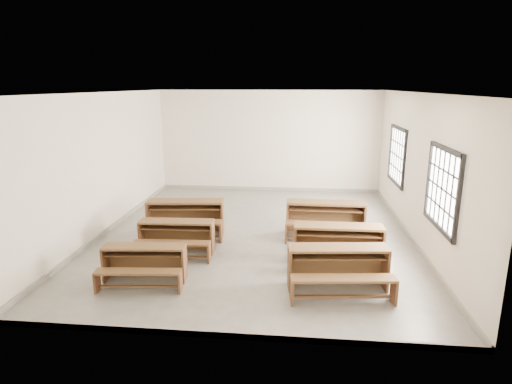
# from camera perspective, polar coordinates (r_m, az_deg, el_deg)

# --- Properties ---
(room) EXTENTS (8.50, 8.50, 3.20)m
(room) POSITION_cam_1_polar(r_m,az_deg,el_deg) (9.45, 0.55, 6.72)
(room) COLOR gray
(room) RESTS_ON ground
(desk_set_0) EXTENTS (1.49, 0.86, 0.64)m
(desk_set_0) POSITION_cam_1_polar(r_m,az_deg,el_deg) (7.79, -14.70, -8.91)
(desk_set_0) COLOR brown
(desk_set_0) RESTS_ON ground
(desk_set_1) EXTENTS (1.54, 0.85, 0.68)m
(desk_set_1) POSITION_cam_1_polar(r_m,az_deg,el_deg) (8.89, -10.58, -5.61)
(desk_set_1) COLOR brown
(desk_set_1) RESTS_ON ground
(desk_set_2) EXTENTS (1.83, 1.08, 0.79)m
(desk_set_2) POSITION_cam_1_polar(r_m,az_deg,el_deg) (9.95, -9.42, -3.02)
(desk_set_2) COLOR brown
(desk_set_2) RESTS_ON ground
(desk_set_3) EXTENTS (1.74, 1.02, 0.75)m
(desk_set_3) POSITION_cam_1_polar(r_m,az_deg,el_deg) (7.36, 10.90, -9.59)
(desk_set_3) COLOR brown
(desk_set_3) RESTS_ON ground
(desk_set_4) EXTENTS (1.71, 0.90, 0.76)m
(desk_set_4) POSITION_cam_1_polar(r_m,az_deg,el_deg) (8.36, 10.94, -6.56)
(desk_set_4) COLOR brown
(desk_set_4) RESTS_ON ground
(desk_set_5) EXTENTS (1.78, 0.95, 0.79)m
(desk_set_5) POSITION_cam_1_polar(r_m,az_deg,el_deg) (9.81, 9.24, -3.24)
(desk_set_5) COLOR brown
(desk_set_5) RESTS_ON ground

